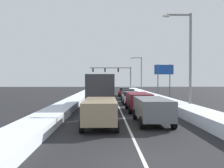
% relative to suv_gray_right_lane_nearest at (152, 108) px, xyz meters
% --- Properties ---
extents(ground_plane, '(136.78, 136.78, 0.00)m').
position_rel_suv_gray_right_lane_nearest_xyz_m(ground_plane, '(-1.71, 13.34, -1.02)').
color(ground_plane, black).
extents(lane_stripe_between_right_lane_and_center_lane, '(0.14, 57.87, 0.01)m').
position_rel_suv_gray_right_lane_nearest_xyz_m(lane_stripe_between_right_lane_and_center_lane, '(-1.71, 18.60, -1.01)').
color(lane_stripe_between_right_lane_and_center_lane, silver).
rests_on(lane_stripe_between_right_lane_and_center_lane, ground).
extents(snow_bank_right_shoulder, '(2.02, 57.87, 0.77)m').
position_rel_suv_gray_right_lane_nearest_xyz_m(snow_bank_right_shoulder, '(3.59, 18.60, -0.63)').
color(snow_bank_right_shoulder, silver).
rests_on(snow_bank_right_shoulder, ground).
extents(snow_bank_left_shoulder, '(2.06, 57.87, 0.63)m').
position_rel_suv_gray_right_lane_nearest_xyz_m(snow_bank_left_shoulder, '(-7.01, 18.60, -0.70)').
color(snow_bank_left_shoulder, silver).
rests_on(snow_bank_left_shoulder, ground).
extents(suv_gray_right_lane_nearest, '(2.16, 4.90, 1.67)m').
position_rel_suv_gray_right_lane_nearest_xyz_m(suv_gray_right_lane_nearest, '(0.00, 0.00, 0.00)').
color(suv_gray_right_lane_nearest, slate).
rests_on(suv_gray_right_lane_nearest, ground).
extents(suv_maroon_right_lane_second, '(2.16, 4.90, 1.67)m').
position_rel_suv_gray_right_lane_nearest_xyz_m(suv_maroon_right_lane_second, '(-0.06, 6.24, 0.00)').
color(suv_maroon_right_lane_second, maroon).
rests_on(suv_maroon_right_lane_second, ground).
extents(sedan_silver_right_lane_third, '(2.00, 4.50, 1.51)m').
position_rel_suv_gray_right_lane_nearest_xyz_m(sedan_silver_right_lane_third, '(-0.13, 12.91, -0.25)').
color(sedan_silver_right_lane_third, '#B7BABF').
rests_on(sedan_silver_right_lane_third, ground).
extents(sedan_charcoal_right_lane_fourth, '(2.00, 4.50, 1.51)m').
position_rel_suv_gray_right_lane_nearest_xyz_m(sedan_charcoal_right_lane_fourth, '(0.19, 19.62, -0.25)').
color(sedan_charcoal_right_lane_fourth, '#38383D').
rests_on(sedan_charcoal_right_lane_fourth, ground).
extents(sedan_red_right_lane_fifth, '(2.00, 4.50, 1.51)m').
position_rel_suv_gray_right_lane_nearest_xyz_m(sedan_red_right_lane_fifth, '(0.13, 26.28, -0.25)').
color(sedan_red_right_lane_fifth, maroon).
rests_on(sedan_red_right_lane_fifth, ground).
extents(suv_tan_center_lane_nearest, '(2.16, 4.90, 1.67)m').
position_rel_suv_gray_right_lane_nearest_xyz_m(suv_tan_center_lane_nearest, '(-3.42, -0.94, 0.00)').
color(suv_tan_center_lane_nearest, '#937F60').
rests_on(suv_tan_center_lane_nearest, ground).
extents(box_truck_center_lane_second, '(2.53, 7.20, 3.36)m').
position_rel_suv_gray_right_lane_nearest_xyz_m(box_truck_center_lane_second, '(-3.56, 6.59, 0.88)').
color(box_truck_center_lane_second, silver).
rests_on(box_truck_center_lane_second, ground).
extents(sedan_black_center_lane_third, '(2.00, 4.50, 1.51)m').
position_rel_suv_gray_right_lane_nearest_xyz_m(sedan_black_center_lane_third, '(-3.28, 14.49, -0.25)').
color(sedan_black_center_lane_third, black).
rests_on(sedan_black_center_lane_third, ground).
extents(suv_green_center_lane_fourth, '(2.16, 4.90, 1.67)m').
position_rel_suv_gray_right_lane_nearest_xyz_m(suv_green_center_lane_fourth, '(-3.42, 20.88, 0.00)').
color(suv_green_center_lane_fourth, '#1E5633').
rests_on(suv_green_center_lane_fourth, ground).
extents(suv_navy_center_lane_fifth, '(2.16, 4.90, 1.67)m').
position_rel_suv_gray_right_lane_nearest_xyz_m(suv_navy_center_lane_fifth, '(-3.50, 27.54, 0.00)').
color(suv_navy_center_lane_fifth, navy).
rests_on(suv_navy_center_lane_fifth, ground).
extents(traffic_light_gantry, '(10.60, 0.47, 6.20)m').
position_rel_suv_gray_right_lane_nearest_xyz_m(traffic_light_gantry, '(-0.53, 44.89, 3.71)').
color(traffic_light_gantry, slate).
rests_on(traffic_light_gantry, ground).
extents(street_lamp_right_near, '(2.66, 0.36, 8.84)m').
position_rel_suv_gray_right_lane_nearest_xyz_m(street_lamp_right_near, '(4.15, 5.45, 4.22)').
color(street_lamp_right_near, gray).
rests_on(street_lamp_right_near, ground).
extents(street_lamp_right_mid, '(2.66, 0.36, 7.96)m').
position_rel_suv_gray_right_lane_nearest_xyz_m(street_lamp_right_mid, '(4.41, 37.01, 3.76)').
color(street_lamp_right_mid, gray).
rests_on(street_lamp_right_mid, ground).
extents(roadside_sign_right, '(3.20, 0.16, 5.50)m').
position_rel_suv_gray_right_lane_nearest_xyz_m(roadside_sign_right, '(6.57, 23.64, 3.00)').
color(roadside_sign_right, '#59595B').
rests_on(roadside_sign_right, ground).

